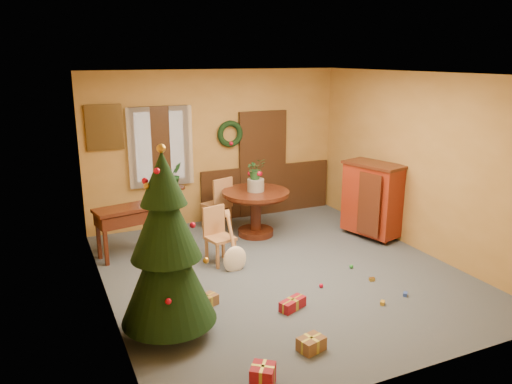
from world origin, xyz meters
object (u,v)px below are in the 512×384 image
writing_desk (125,220)px  sideboard (372,198)px  chair_near (218,233)px  christmas_tree (166,249)px  dining_table (256,204)px

writing_desk → sideboard: 4.23m
chair_near → writing_desk: 1.50m
christmas_tree → writing_desk: christmas_tree is taller
christmas_tree → chair_near: bearing=55.0°
chair_near → writing_desk: chair_near is taller
dining_table → sideboard: (1.84, -0.92, 0.14)m
christmas_tree → sideboard: bearing=22.7°
dining_table → sideboard: size_ratio=0.89×
dining_table → chair_near: chair_near is taller
christmas_tree → sideboard: (4.12, 1.72, -0.34)m
dining_table → christmas_tree: size_ratio=0.53×
dining_table → writing_desk: bearing=-178.5°
dining_table → writing_desk: (-2.30, -0.06, 0.05)m
dining_table → christmas_tree: bearing=-130.8°
writing_desk → sideboard: size_ratio=0.75×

